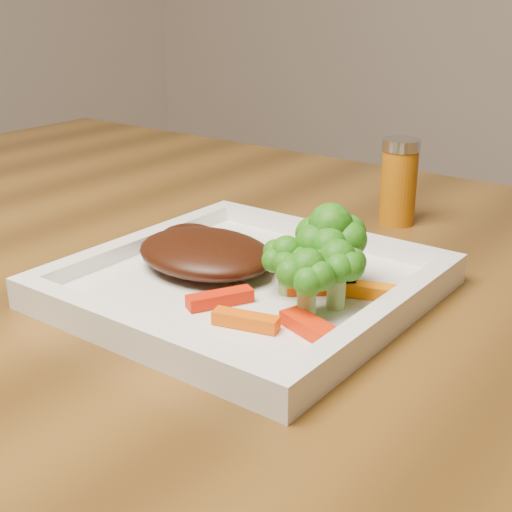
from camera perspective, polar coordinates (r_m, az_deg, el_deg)
The scene contains 13 objects.
plate at distance 0.59m, azimuth -0.77°, elevation -2.59°, with size 0.27×0.27×0.01m, color white.
steak at distance 0.61m, azimuth -4.06°, elevation 0.26°, with size 0.13×0.10×0.03m, color #381408.
broccoli_0 at distance 0.57m, azimuth 5.92°, elevation 0.75°, with size 0.07×0.07×0.07m, color #247513, non-canonical shape.
broccoli_1 at distance 0.53m, azimuth 6.51°, elevation -0.96°, with size 0.05×0.05×0.06m, color #376E12, non-canonical shape.
broccoli_2 at distance 0.52m, azimuth 4.10°, elevation -2.01°, with size 0.05×0.05×0.06m, color #1B7A14, non-canonical shape.
broccoli_3 at distance 0.56m, azimuth 2.46°, elevation -0.07°, with size 0.05×0.05×0.06m, color #196C12, non-canonical shape.
carrot_0 at distance 0.51m, azimuth -0.83°, elevation -5.16°, with size 0.05×0.01×0.01m, color #E25503.
carrot_1 at distance 0.50m, azimuth 4.81°, elevation -5.93°, with size 0.06×0.02×0.01m, color red.
carrot_2 at distance 0.55m, azimuth -2.90°, elevation -3.41°, with size 0.05×0.01×0.01m, color red.
carrot_3 at distance 0.57m, azimuth 9.63°, elevation -2.81°, with size 0.05×0.01×0.01m, color orange.
carrot_4 at distance 0.63m, azimuth 3.31°, elevation -0.12°, with size 0.06×0.02×0.01m, color red.
carrot_6 at distance 0.57m, azimuth 5.20°, elevation -2.43°, with size 0.05×0.01×0.01m, color #D03603.
spice_shaker at distance 0.77m, azimuth 11.35°, elevation 5.83°, with size 0.04×0.04×0.09m, color #A05808.
Camera 1 is at (0.32, -0.40, 0.99)m, focal length 50.00 mm.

